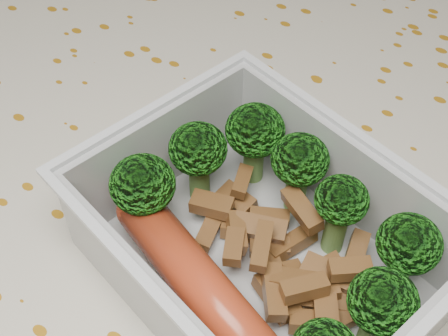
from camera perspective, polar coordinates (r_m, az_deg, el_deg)
The scene contains 6 objects.
dining_table at distance 0.48m, azimuth 0.12°, elevation -8.46°, with size 1.40×0.90×0.75m.
tablecloth at distance 0.44m, azimuth 0.13°, elevation -4.92°, with size 1.46×0.96×0.19m.
lunch_container at distance 0.35m, azimuth 3.48°, elevation -7.63°, with size 0.22×0.19×0.07m.
broccoli_florets at distance 0.35m, azimuth 5.21°, elevation -3.59°, with size 0.18×0.14×0.06m.
meat_pile at distance 0.36m, azimuth 5.65°, elevation -8.34°, with size 0.12×0.08×0.03m.
sausage at distance 0.33m, azimuth -1.21°, elevation -11.78°, with size 0.16×0.07×0.03m.
Camera 1 is at (0.15, -0.21, 1.07)m, focal length 50.00 mm.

